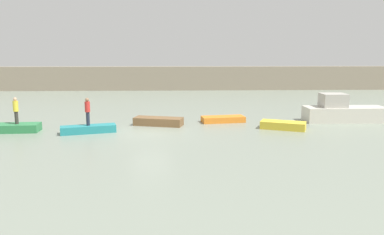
{
  "coord_description": "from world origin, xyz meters",
  "views": [
    {
      "loc": [
        1.78,
        -23.56,
        5.12
      ],
      "look_at": [
        2.68,
        1.83,
        0.61
      ],
      "focal_mm": 35.5,
      "sensor_mm": 36.0,
      "label": 1
    }
  ],
  "objects_px": {
    "rowboat_brown": "(158,121)",
    "person_yellow_shirt": "(16,109)",
    "rowboat_teal": "(88,129)",
    "rowboat_green": "(17,128)",
    "person_red_shirt": "(88,110)",
    "rowboat_yellow": "(283,125)",
    "rowboat_orange": "(223,119)",
    "motorboat": "(343,112)"
  },
  "relations": [
    {
      "from": "person_yellow_shirt",
      "to": "person_red_shirt",
      "type": "bearing_deg",
      "value": -6.04
    },
    {
      "from": "rowboat_green",
      "to": "person_red_shirt",
      "type": "distance_m",
      "value": 4.78
    },
    {
      "from": "rowboat_teal",
      "to": "rowboat_green",
      "type": "bearing_deg",
      "value": 158.12
    },
    {
      "from": "rowboat_orange",
      "to": "rowboat_teal",
      "type": "bearing_deg",
      "value": -168.38
    },
    {
      "from": "person_red_shirt",
      "to": "rowboat_yellow",
      "type": "bearing_deg",
      "value": 3.34
    },
    {
      "from": "rowboat_brown",
      "to": "rowboat_orange",
      "type": "bearing_deg",
      "value": 27.37
    },
    {
      "from": "rowboat_brown",
      "to": "person_yellow_shirt",
      "type": "height_order",
      "value": "person_yellow_shirt"
    },
    {
      "from": "motorboat",
      "to": "rowboat_yellow",
      "type": "height_order",
      "value": "motorboat"
    },
    {
      "from": "motorboat",
      "to": "person_red_shirt",
      "type": "height_order",
      "value": "person_red_shirt"
    },
    {
      "from": "rowboat_teal",
      "to": "rowboat_brown",
      "type": "relative_size",
      "value": 1.01
    },
    {
      "from": "motorboat",
      "to": "person_yellow_shirt",
      "type": "relative_size",
      "value": 3.42
    },
    {
      "from": "rowboat_green",
      "to": "person_red_shirt",
      "type": "relative_size",
      "value": 1.55
    },
    {
      "from": "rowboat_green",
      "to": "rowboat_brown",
      "type": "bearing_deg",
      "value": 8.17
    },
    {
      "from": "rowboat_green",
      "to": "rowboat_teal",
      "type": "xyz_separation_m",
      "value": [
        4.61,
        -0.49,
        -0.02
      ]
    },
    {
      "from": "rowboat_orange",
      "to": "person_yellow_shirt",
      "type": "relative_size",
      "value": 1.81
    },
    {
      "from": "rowboat_brown",
      "to": "rowboat_yellow",
      "type": "distance_m",
      "value": 8.42
    },
    {
      "from": "rowboat_brown",
      "to": "rowboat_green",
      "type": "bearing_deg",
      "value": -153.84
    },
    {
      "from": "rowboat_orange",
      "to": "rowboat_brown",
      "type": "bearing_deg",
      "value": -176.25
    },
    {
      "from": "rowboat_orange",
      "to": "rowboat_yellow",
      "type": "distance_m",
      "value": 4.5
    },
    {
      "from": "person_red_shirt",
      "to": "person_yellow_shirt",
      "type": "xyz_separation_m",
      "value": [
        -4.61,
        0.49,
        0.0
      ]
    },
    {
      "from": "person_yellow_shirt",
      "to": "rowboat_teal",
      "type": "bearing_deg",
      "value": -6.04
    },
    {
      "from": "rowboat_brown",
      "to": "person_red_shirt",
      "type": "xyz_separation_m",
      "value": [
        -4.27,
        -2.3,
        1.18
      ]
    },
    {
      "from": "rowboat_orange",
      "to": "person_red_shirt",
      "type": "height_order",
      "value": "person_red_shirt"
    },
    {
      "from": "rowboat_orange",
      "to": "rowboat_yellow",
      "type": "xyz_separation_m",
      "value": [
        3.66,
        -2.61,
        0.04
      ]
    },
    {
      "from": "rowboat_teal",
      "to": "rowboat_orange",
      "type": "height_order",
      "value": "rowboat_teal"
    },
    {
      "from": "rowboat_green",
      "to": "rowboat_orange",
      "type": "xyz_separation_m",
      "value": [
        13.49,
        2.86,
        -0.05
      ]
    },
    {
      "from": "rowboat_orange",
      "to": "person_yellow_shirt",
      "type": "distance_m",
      "value": 13.85
    },
    {
      "from": "motorboat",
      "to": "person_yellow_shirt",
      "type": "xyz_separation_m",
      "value": [
        -22.22,
        -2.8,
        0.74
      ]
    },
    {
      "from": "motorboat",
      "to": "rowboat_teal",
      "type": "distance_m",
      "value": 17.92
    },
    {
      "from": "rowboat_teal",
      "to": "rowboat_brown",
      "type": "height_order",
      "value": "rowboat_brown"
    },
    {
      "from": "motorboat",
      "to": "rowboat_yellow",
      "type": "bearing_deg",
      "value": -153.22
    },
    {
      "from": "rowboat_yellow",
      "to": "person_yellow_shirt",
      "type": "distance_m",
      "value": 17.2
    },
    {
      "from": "person_red_shirt",
      "to": "rowboat_teal",
      "type": "bearing_deg",
      "value": 180.0
    },
    {
      "from": "rowboat_green",
      "to": "rowboat_orange",
      "type": "distance_m",
      "value": 13.79
    },
    {
      "from": "rowboat_green",
      "to": "rowboat_brown",
      "type": "distance_m",
      "value": 9.06
    },
    {
      "from": "rowboat_yellow",
      "to": "person_yellow_shirt",
      "type": "height_order",
      "value": "person_yellow_shirt"
    },
    {
      "from": "rowboat_green",
      "to": "person_yellow_shirt",
      "type": "distance_m",
      "value": 1.2
    },
    {
      "from": "rowboat_teal",
      "to": "rowboat_yellow",
      "type": "xyz_separation_m",
      "value": [
        12.55,
        0.73,
        0.02
      ]
    },
    {
      "from": "person_yellow_shirt",
      "to": "rowboat_yellow",
      "type": "bearing_deg",
      "value": 0.82
    },
    {
      "from": "motorboat",
      "to": "rowboat_green",
      "type": "height_order",
      "value": "motorboat"
    },
    {
      "from": "rowboat_teal",
      "to": "person_red_shirt",
      "type": "bearing_deg",
      "value": -15.84
    },
    {
      "from": "rowboat_green",
      "to": "rowboat_teal",
      "type": "height_order",
      "value": "rowboat_green"
    }
  ]
}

